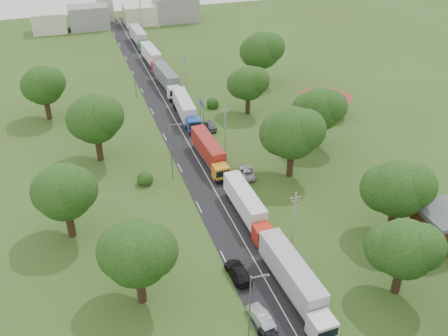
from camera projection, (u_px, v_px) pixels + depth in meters
name	position (u px, v px, depth m)	size (l,w,h in m)	color
ground	(235.00, 226.00, 70.63)	(260.00, 260.00, 0.00)	#344918
road	(197.00, 159.00, 86.90)	(8.00, 200.00, 0.04)	black
info_sign	(202.00, 106.00, 98.95)	(0.12, 3.10, 4.10)	slate
pole_1	(294.00, 221.00, 63.99)	(1.60, 0.24, 9.00)	gray
pole_2	(225.00, 128.00, 86.77)	(1.60, 0.24, 9.00)	gray
pole_3	(185.00, 74.00, 109.55)	(1.60, 0.24, 9.00)	gray
pole_4	(159.00, 38.00, 132.33)	(1.60, 0.24, 9.00)	gray
pole_5	(141.00, 13.00, 155.11)	(1.60, 0.24, 9.00)	gray
lamp_0	(251.00, 309.00, 50.06)	(2.03, 0.22, 10.00)	slate
lamp_1	(172.00, 149.00, 78.54)	(2.03, 0.22, 10.00)	slate
lamp_2	(135.00, 74.00, 107.02)	(2.03, 0.22, 10.00)	slate
tree_2	(404.00, 248.00, 56.44)	(8.00, 8.00, 10.10)	#382616
tree_3	(398.00, 188.00, 65.86)	(8.80, 8.80, 11.07)	#382616
tree_4	(292.00, 133.00, 78.32)	(9.60, 9.60, 12.05)	#382616
tree_5	(319.00, 109.00, 87.55)	(8.80, 8.80, 11.07)	#382616
tree_6	(248.00, 83.00, 99.82)	(8.00, 8.00, 10.10)	#382616
tree_7	(262.00, 50.00, 113.81)	(9.60, 9.60, 12.05)	#382616
tree_10	(137.00, 252.00, 54.88)	(8.80, 8.80, 11.07)	#382616
tree_11	(64.00, 191.00, 65.21)	(8.80, 8.80, 11.07)	#382616
tree_12	(95.00, 118.00, 82.77)	(9.60, 9.60, 12.05)	#382616
tree_13	(43.00, 85.00, 97.22)	(8.80, 8.80, 11.07)	#382616
house_cream	(326.00, 97.00, 101.18)	(10.08, 10.08, 5.80)	beige
distant_town	(123.00, 15.00, 158.51)	(52.00, 8.00, 8.00)	gray
church	(104.00, 4.00, 162.78)	(5.00, 5.00, 12.30)	beige
truck_0	(295.00, 281.00, 58.06)	(3.24, 15.71, 4.34)	silver
truck_1	(247.00, 205.00, 71.36)	(2.60, 14.21, 3.94)	red
truck_2	(210.00, 151.00, 84.94)	(2.95, 14.31, 3.96)	orange
truck_3	(185.00, 109.00, 99.67)	(3.22, 15.09, 4.17)	#193D9A
truck_4	(167.00, 79.00, 113.44)	(3.49, 15.72, 4.34)	silver
truck_5	(152.00, 57.00, 127.08)	(3.24, 15.27, 4.22)	maroon
truck_6	(139.00, 37.00, 141.62)	(3.22, 15.65, 4.33)	#2A713B
car_lane_mid	(261.00, 317.00, 55.40)	(1.53, 4.38, 1.44)	#ADB1B6
car_lane_rear	(238.00, 272.00, 61.49)	(2.13, 5.23, 1.52)	black
car_verge_near	(246.00, 172.00, 81.82)	(2.39, 5.18, 1.44)	#B6B6B6
car_verge_far	(210.00, 125.00, 96.48)	(1.91, 4.75, 1.62)	#54565B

